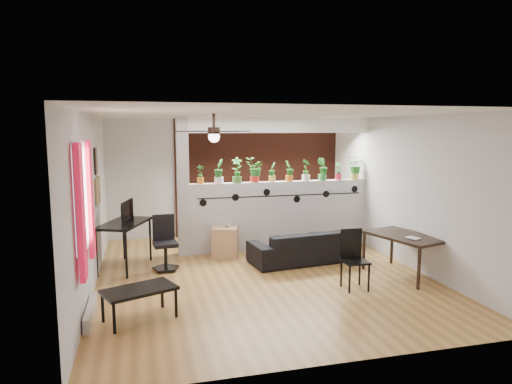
% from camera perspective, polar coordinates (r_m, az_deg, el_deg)
% --- Properties ---
extents(room_shell, '(6.30, 7.10, 2.90)m').
position_cam_1_polar(room_shell, '(7.35, 0.62, -0.52)').
color(room_shell, olive).
rests_on(room_shell, ground).
extents(partition_wall, '(3.60, 0.18, 1.35)m').
position_cam_1_polar(partition_wall, '(9.09, 3.06, -2.90)').
color(partition_wall, '#BCBCC1').
rests_on(partition_wall, ground).
extents(ceiling_header, '(3.60, 0.18, 0.30)m').
position_cam_1_polar(ceiling_header, '(8.93, 3.15, 8.36)').
color(ceiling_header, white).
rests_on(ceiling_header, room_shell).
extents(pier_column, '(0.22, 0.20, 2.60)m').
position_cam_1_polar(pier_column, '(8.62, -9.11, 0.63)').
color(pier_column, '#BCBCC1').
rests_on(pier_column, ground).
extents(brick_panel, '(3.90, 0.05, 2.60)m').
position_cam_1_polar(brick_panel, '(10.40, 0.68, 1.95)').
color(brick_panel, '#A2442F').
rests_on(brick_panel, ground).
extents(vine_decal, '(3.31, 0.01, 0.30)m').
position_cam_1_polar(vine_decal, '(8.93, 3.27, -0.46)').
color(vine_decal, black).
rests_on(vine_decal, partition_wall).
extents(window_assembly, '(0.09, 1.30, 1.55)m').
position_cam_1_polar(window_assembly, '(5.93, -20.78, -1.01)').
color(window_assembly, white).
rests_on(window_assembly, room_shell).
extents(baseboard_heater, '(0.08, 1.00, 0.18)m').
position_cam_1_polar(baseboard_heater, '(6.29, -19.98, -13.89)').
color(baseboard_heater, beige).
rests_on(baseboard_heater, ground).
extents(corkboard, '(0.03, 0.60, 0.45)m').
position_cam_1_polar(corkboard, '(8.07, -19.17, 0.15)').
color(corkboard, olive).
rests_on(corkboard, room_shell).
extents(framed_art, '(0.03, 0.34, 0.44)m').
position_cam_1_polar(framed_art, '(7.97, -19.38, 3.67)').
color(framed_art, '#8C7259').
rests_on(framed_art, room_shell).
extents(ceiling_fan, '(1.19, 1.19, 0.43)m').
position_cam_1_polar(ceiling_fan, '(6.81, -5.28, 7.35)').
color(ceiling_fan, black).
rests_on(ceiling_fan, room_shell).
extents(potted_plant_0, '(0.22, 0.20, 0.37)m').
position_cam_1_polar(potted_plant_0, '(8.63, -6.97, 2.32)').
color(potted_plant_0, orange).
rests_on(potted_plant_0, partition_wall).
extents(potted_plant_1, '(0.28, 0.30, 0.46)m').
position_cam_1_polar(potted_plant_1, '(8.68, -4.67, 2.70)').
color(potted_plant_1, white).
rests_on(potted_plant_1, partition_wall).
extents(potted_plant_2, '(0.28, 0.24, 0.49)m').
position_cam_1_polar(potted_plant_2, '(8.74, -2.40, 2.84)').
color(potted_plant_2, '#40822F').
rests_on(potted_plant_2, partition_wall).
extents(potted_plant_3, '(0.27, 0.23, 0.48)m').
position_cam_1_polar(potted_plant_3, '(8.82, -0.16, 2.86)').
color(potted_plant_3, red).
rests_on(potted_plant_3, partition_wall).
extents(potted_plant_4, '(0.23, 0.24, 0.38)m').
position_cam_1_polar(potted_plant_4, '(8.92, 2.03, 2.60)').
color(potted_plant_4, '#DBC54D').
rests_on(potted_plant_4, partition_wall).
extents(potted_plant_5, '(0.25, 0.23, 0.41)m').
position_cam_1_polar(potted_plant_5, '(9.02, 4.17, 2.74)').
color(potted_plant_5, '#CB6817').
rests_on(potted_plant_5, partition_wall).
extents(potted_plant_6, '(0.23, 0.27, 0.44)m').
position_cam_1_polar(potted_plant_6, '(9.14, 6.26, 2.87)').
color(potted_plant_6, silver).
rests_on(potted_plant_6, partition_wall).
extents(potted_plant_7, '(0.30, 0.29, 0.46)m').
position_cam_1_polar(potted_plant_7, '(9.26, 8.30, 2.95)').
color(potted_plant_7, '#2D7E3A').
rests_on(potted_plant_7, partition_wall).
extents(potted_plant_8, '(0.20, 0.18, 0.36)m').
position_cam_1_polar(potted_plant_8, '(9.41, 10.27, 2.68)').
color(potted_plant_8, red).
rests_on(potted_plant_8, partition_wall).
extents(potted_plant_9, '(0.31, 0.29, 0.47)m').
position_cam_1_polar(potted_plant_9, '(9.55, 12.20, 3.05)').
color(potted_plant_9, gold).
rests_on(potted_plant_9, partition_wall).
extents(sofa, '(1.93, 0.95, 0.54)m').
position_cam_1_polar(sofa, '(8.31, 5.99, -6.82)').
color(sofa, black).
rests_on(sofa, ground).
extents(cube_shelf, '(0.57, 0.54, 0.57)m').
position_cam_1_polar(cube_shelf, '(8.58, -3.87, -6.25)').
color(cube_shelf, tan).
rests_on(cube_shelf, ground).
extents(cup, '(0.13, 0.13, 0.10)m').
position_cam_1_polar(cup, '(8.51, -3.56, -4.07)').
color(cup, gray).
rests_on(cup, cube_shelf).
extents(computer_desk, '(0.96, 1.25, 0.81)m').
position_cam_1_polar(computer_desk, '(8.08, -16.16, -4.18)').
color(computer_desk, black).
rests_on(computer_desk, ground).
extents(monitor, '(0.34, 0.14, 0.19)m').
position_cam_1_polar(monitor, '(8.19, -16.17, -2.78)').
color(monitor, black).
rests_on(monitor, computer_desk).
extents(office_chair, '(0.48, 0.48, 0.91)m').
position_cam_1_polar(office_chair, '(7.92, -11.31, -6.68)').
color(office_chair, black).
rests_on(office_chair, ground).
extents(dining_table, '(1.06, 1.39, 0.67)m').
position_cam_1_polar(dining_table, '(7.81, 18.12, -5.63)').
color(dining_table, black).
rests_on(dining_table, ground).
extents(book, '(0.23, 0.26, 0.02)m').
position_cam_1_polar(book, '(7.49, 18.72, -5.57)').
color(book, gray).
rests_on(book, dining_table).
extents(folding_chair, '(0.37, 0.37, 0.89)m').
position_cam_1_polar(folding_chair, '(7.04, 12.03, -7.52)').
color(folding_chair, black).
rests_on(folding_chair, ground).
extents(coffee_table, '(0.99, 0.78, 0.41)m').
position_cam_1_polar(coffee_table, '(5.99, -14.38, -11.97)').
color(coffee_table, black).
rests_on(coffee_table, ground).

